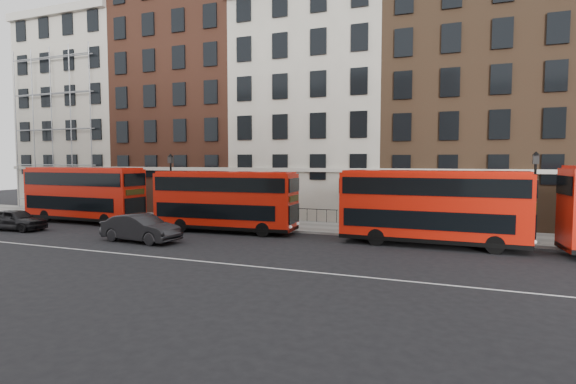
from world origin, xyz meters
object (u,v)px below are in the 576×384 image
at_px(bus_c, 431,206).
at_px(bus_a, 83,193).
at_px(car_rear, 16,220).
at_px(car_front, 141,228).
at_px(bus_b, 225,200).

bearing_deg(bus_c, bus_a, -179.16).
xyz_separation_m(bus_a, car_rear, (-1.33, -4.77, -1.60)).
bearing_deg(car_front, bus_b, -25.02).
height_order(bus_c, car_rear, bus_c).
bearing_deg(bus_c, bus_b, -179.15).
distance_m(bus_b, car_front, 6.06).
height_order(bus_b, car_rear, bus_b).
bearing_deg(bus_b, bus_c, -3.42).
bearing_deg(car_rear, bus_b, -75.26).
xyz_separation_m(bus_b, car_rear, (-14.13, -4.77, -1.48)).
bearing_deg(bus_a, bus_c, 1.50).
bearing_deg(bus_b, bus_a, 176.56).
bearing_deg(bus_a, car_front, -25.91).
xyz_separation_m(car_rear, car_front, (11.23, -0.36, 0.08)).
relative_size(bus_b, bus_c, 0.97).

